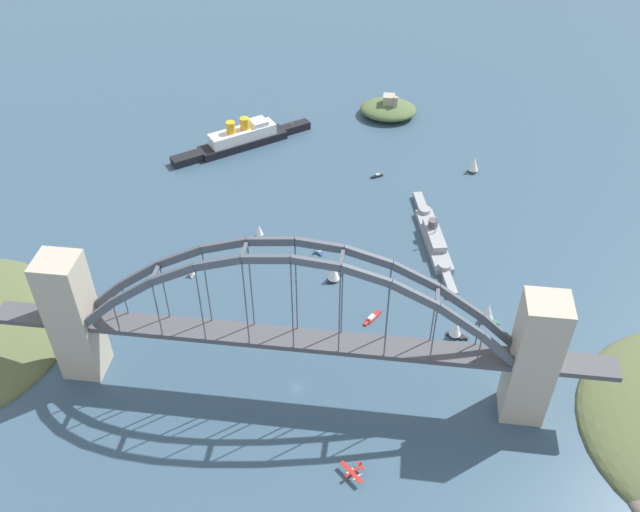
% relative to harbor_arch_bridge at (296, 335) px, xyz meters
% --- Properties ---
extents(ground_plane, '(1400.00, 1400.00, 0.00)m').
position_rel_harbor_arch_bridge_xyz_m(ground_plane, '(-0.00, 0.00, -32.70)').
color(ground_plane, '#334C60').
extents(harbor_arch_bridge, '(251.26, 15.82, 78.39)m').
position_rel_harbor_arch_bridge_xyz_m(harbor_arch_bridge, '(0.00, 0.00, 0.00)').
color(harbor_arch_bridge, '#ADA38E').
rests_on(harbor_arch_bridge, ground).
extents(ocean_liner, '(81.38, 65.53, 19.60)m').
position_rel_harbor_arch_bridge_xyz_m(ocean_liner, '(-64.48, 191.36, -26.90)').
color(ocean_liner, black).
rests_on(ocean_liner, ground).
extents(naval_cruiser, '(23.70, 85.46, 17.14)m').
position_rel_harbor_arch_bridge_xyz_m(naval_cruiser, '(57.94, 107.12, -29.75)').
color(naval_cruiser, gray).
rests_on(naval_cruiser, ground).
extents(fort_island_mid_harbor, '(38.60, 32.15, 15.91)m').
position_rel_harbor_arch_bridge_xyz_m(fort_island_mid_harbor, '(26.78, 243.93, -27.77)').
color(fort_island_mid_harbor, '#4C6038').
rests_on(fort_island_mid_harbor, ground).
extents(seaplane_taxiing_near_bridge, '(10.00, 9.91, 4.61)m').
position_rel_harbor_arch_bridge_xyz_m(seaplane_taxiing_near_bridge, '(27.42, -39.30, -30.80)').
color(seaplane_taxiing_near_bridge, '#B7B7B2').
rests_on(seaplane_taxiing_near_bridge, ground).
extents(small_boat_0, '(4.73, 5.77, 6.23)m').
position_rel_harbor_arch_bridge_xyz_m(small_boat_0, '(-2.45, 90.82, -29.74)').
color(small_boat_0, '#234C8C').
rests_on(small_boat_0, ground).
extents(small_boat_1, '(10.15, 6.69, 11.51)m').
position_rel_harbor_arch_bridge_xyz_m(small_boat_1, '(67.74, 38.67, -27.39)').
color(small_boat_1, black).
rests_on(small_boat_1, ground).
extents(small_boat_2, '(10.13, 7.41, 11.44)m').
position_rel_harbor_arch_bridge_xyz_m(small_boat_2, '(83.07, 51.39, -27.45)').
color(small_boat_2, '#2D6B3D').
rests_on(small_boat_2, ground).
extents(small_boat_3, '(8.18, 11.28, 2.10)m').
position_rel_harbor_arch_bridge_xyz_m(small_boat_3, '(29.12, 45.14, -31.96)').
color(small_boat_3, '#B2231E').
rests_on(small_boat_3, ground).
extents(small_boat_4, '(8.72, 10.12, 11.09)m').
position_rel_harbor_arch_bridge_xyz_m(small_boat_4, '(8.09, 70.30, -27.60)').
color(small_boat_4, black).
rests_on(small_boat_4, ground).
extents(small_boat_5, '(7.36, 4.67, 2.21)m').
position_rel_harbor_arch_bridge_xyz_m(small_boat_5, '(24.03, 166.23, -31.88)').
color(small_boat_5, black).
rests_on(small_boat_5, ground).
extents(small_boat_6, '(7.00, 10.95, 11.59)m').
position_rel_harbor_arch_bridge_xyz_m(small_boat_6, '(82.14, 179.77, -27.40)').
color(small_boat_6, black).
rests_on(small_boat_6, ground).
extents(small_boat_7, '(4.79, 7.57, 8.90)m').
position_rel_harbor_arch_bridge_xyz_m(small_boat_7, '(-35.80, 100.13, -28.52)').
color(small_boat_7, '#2D6B3D').
rests_on(small_boat_7, ground).
extents(small_boat_8, '(3.63, 6.14, 6.34)m').
position_rel_harbor_arch_bridge_xyz_m(small_boat_8, '(-63.74, 64.76, -29.74)').
color(small_boat_8, silver).
rests_on(small_boat_8, ground).
extents(channel_marker_buoy, '(2.20, 2.20, 2.75)m').
position_rel_harbor_arch_bridge_xyz_m(channel_marker_buoy, '(24.91, 23.84, -31.58)').
color(channel_marker_buoy, red).
rests_on(channel_marker_buoy, ground).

